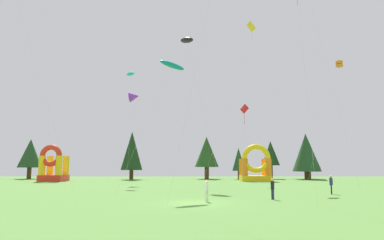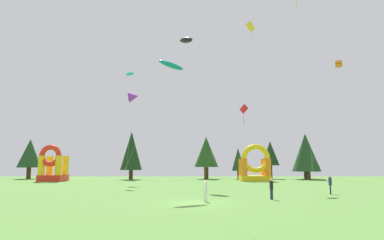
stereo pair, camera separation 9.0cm
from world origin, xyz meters
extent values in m
plane|color=#548438|center=(0.00, 0.00, 0.00)|extent=(120.00, 120.00, 0.00)
cylinder|color=silver|center=(-0.11, -3.20, 8.59)|extent=(3.69, 2.99, 17.19)
cylinder|color=silver|center=(8.07, -2.47, 7.82)|extent=(1.57, 2.28, 15.63)
cylinder|color=silver|center=(13.03, 4.67, 9.61)|extent=(4.36, 0.64, 19.22)
ellipsoid|color=#19B7CC|center=(-9.76, 25.71, 16.90)|extent=(1.93, 2.01, 0.58)
cylinder|color=silver|center=(-8.25, 24.04, 8.45)|extent=(3.03, 3.35, 16.90)
cone|color=purple|center=(-9.71, 29.36, 14.03)|extent=(1.82, 1.78, 1.91)
cylinder|color=silver|center=(-9.80, 26.91, 7.01)|extent=(0.18, 4.92, 14.03)
cylinder|color=silver|center=(-11.88, -1.01, 9.64)|extent=(6.90, 0.70, 19.28)
pyramid|color=red|center=(7.51, 23.85, 11.08)|extent=(1.10, 1.03, 1.13)
cylinder|color=red|center=(7.57, 23.91, 9.91)|extent=(0.04, 0.04, 2.29)
cylinder|color=silver|center=(7.48, 25.15, 5.53)|extent=(0.19, 2.50, 11.06)
cube|color=orange|center=(24.02, 28.39, 19.01)|extent=(1.05, 1.05, 0.46)
cube|color=orange|center=(24.02, 28.39, 19.57)|extent=(1.05, 1.05, 0.46)
cylinder|color=silver|center=(20.33, 26.54, 9.65)|extent=(7.39, 3.70, 19.30)
ellipsoid|color=#0C7F7A|center=(-2.25, 8.09, 13.14)|extent=(3.02, 2.40, 1.40)
cylinder|color=silver|center=(-4.76, 6.62, 6.57)|extent=(5.03, 2.96, 13.15)
pyramid|color=yellow|center=(8.54, 21.17, 22.73)|extent=(1.33, 1.09, 1.37)
cylinder|color=yellow|center=(8.48, 21.25, 21.79)|extent=(0.04, 0.04, 1.85)
cylinder|color=silver|center=(4.85, 21.91, 11.36)|extent=(7.28, 1.32, 22.72)
ellipsoid|color=black|center=(-0.96, 22.73, 21.26)|extent=(2.80, 3.49, 1.56)
cylinder|color=silver|center=(1.17, 19.02, 10.63)|extent=(4.28, 7.43, 21.26)
cylinder|color=navy|center=(6.53, 2.69, 0.42)|extent=(0.17, 0.17, 0.84)
cylinder|color=navy|center=(6.61, 2.55, 0.42)|extent=(0.17, 0.17, 0.84)
cylinder|color=black|center=(6.57, 2.62, 1.18)|extent=(0.41, 0.41, 0.67)
sphere|color=#D8AD84|center=(6.57, 2.62, 1.63)|extent=(0.23, 0.23, 0.23)
cylinder|color=black|center=(13.57, 7.87, 0.44)|extent=(0.17, 0.17, 0.89)
cylinder|color=black|center=(13.51, 7.71, 0.44)|extent=(0.17, 0.17, 0.89)
cylinder|color=navy|center=(13.54, 7.79, 1.24)|extent=(0.41, 0.41, 0.70)
sphere|color=#D8AD84|center=(13.54, 7.79, 1.71)|extent=(0.24, 0.24, 0.24)
cylinder|color=silver|center=(0.90, 0.88, 0.39)|extent=(0.14, 0.14, 0.79)
cylinder|color=silver|center=(1.05, 0.92, 0.39)|extent=(0.14, 0.14, 0.79)
cylinder|color=silver|center=(0.98, 0.90, 1.10)|extent=(0.34, 0.34, 0.62)
sphere|color=beige|center=(0.98, 0.90, 1.52)|extent=(0.21, 0.21, 0.21)
cube|color=red|center=(-24.56, 35.03, 0.55)|extent=(4.05, 4.58, 1.09)
cylinder|color=yellow|center=(-26.02, 33.31, 2.76)|extent=(1.13, 1.13, 3.34)
cylinder|color=yellow|center=(-23.11, 33.31, 2.76)|extent=(1.13, 1.13, 3.34)
cylinder|color=yellow|center=(-26.02, 36.75, 2.76)|extent=(1.13, 1.13, 3.34)
cylinder|color=yellow|center=(-23.11, 36.75, 2.76)|extent=(1.13, 1.13, 3.34)
torus|color=red|center=(-24.56, 33.31, 4.43)|extent=(3.82, 0.91, 3.82)
cube|color=yellow|center=(11.12, 35.88, 0.46)|extent=(5.28, 4.06, 0.93)
cylinder|color=orange|center=(9.05, 34.41, 2.44)|extent=(1.14, 1.14, 3.03)
cylinder|color=orange|center=(13.20, 34.41, 2.44)|extent=(1.14, 1.14, 3.03)
cylinder|color=orange|center=(9.05, 37.34, 2.44)|extent=(1.14, 1.14, 3.03)
cylinder|color=orange|center=(13.20, 37.34, 2.44)|extent=(1.14, 1.14, 3.03)
torus|color=yellow|center=(11.12, 34.41, 3.96)|extent=(5.06, 0.91, 5.06)
cylinder|color=#4C331E|center=(-33.52, 44.82, 1.16)|extent=(0.86, 0.86, 2.31)
cone|color=#1E4221|center=(-33.52, 44.82, 5.23)|extent=(4.75, 4.75, 5.83)
cylinder|color=#4C331E|center=(-11.97, 41.29, 0.93)|extent=(0.76, 0.76, 1.86)
cone|color=#193819|center=(-11.97, 41.29, 5.61)|extent=(4.21, 4.21, 7.51)
cylinder|color=#4C331E|center=(2.83, 44.32, 1.21)|extent=(0.88, 0.88, 2.42)
cone|color=#234C1E|center=(2.83, 44.32, 5.49)|extent=(4.89, 4.89, 6.15)
cylinder|color=#4C331E|center=(9.05, 42.05, 0.85)|extent=(0.46, 0.46, 1.70)
cone|color=#1E4221|center=(9.05, 42.05, 3.94)|extent=(2.58, 2.58, 4.47)
cylinder|color=#4C331E|center=(16.03, 44.75, 1.37)|extent=(0.65, 0.65, 2.75)
cone|color=#193819|center=(16.03, 44.75, 5.23)|extent=(3.61, 3.61, 4.96)
cylinder|color=#4C331E|center=(22.34, 41.72, 0.79)|extent=(0.99, 0.99, 1.58)
cone|color=#1E4221|center=(22.34, 41.72, 5.30)|extent=(5.52, 5.52, 7.43)
cylinder|color=#4C331E|center=(23.55, 44.28, 1.11)|extent=(0.83, 0.83, 2.22)
cone|color=#193819|center=(23.55, 44.28, 5.01)|extent=(4.63, 4.63, 5.59)
camera|label=1|loc=(-0.17, -26.87, 2.89)|focal=32.47mm
camera|label=2|loc=(-0.08, -26.87, 2.89)|focal=32.47mm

